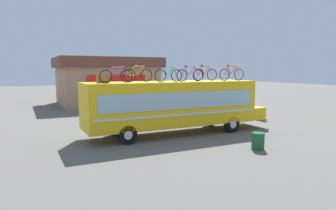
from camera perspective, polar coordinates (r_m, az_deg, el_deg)
name	(u,v)px	position (r m, az deg, el deg)	size (l,w,h in m)	color
ground_plane	(172,134)	(17.22, 0.80, -5.55)	(120.00, 120.00, 0.00)	#605E59
bus	(175,104)	(17.01, 1.31, 0.26)	(11.09, 2.62, 3.01)	yellow
luggage_bag_1	(102,79)	(15.26, -12.42, 4.94)	(0.56, 0.33, 0.43)	olive
rooftop_bicycle_1	(116,76)	(15.26, -9.87, 5.56)	(1.73, 0.44, 0.87)	black
rooftop_bicycle_2	(138,75)	(16.37, -5.76, 5.76)	(1.68, 0.44, 0.93)	black
rooftop_bicycle_3	(168,75)	(16.31, 0.09, 5.76)	(1.66, 0.44, 0.90)	black
rooftop_bicycle_4	(190,75)	(17.03, 4.21, 5.79)	(1.74, 0.44, 0.90)	black
rooftop_bicycle_5	(205,74)	(18.30, 7.13, 5.87)	(1.69, 0.44, 0.95)	black
rooftop_bicycle_6	(232,74)	(18.66, 12.08, 5.81)	(1.83, 0.44, 0.96)	black
roadside_building	(106,80)	(32.93, -11.76, 4.61)	(10.18, 8.67, 4.91)	tan
trash_bin	(258,141)	(14.44, 16.81, -6.63)	(0.58, 0.58, 0.79)	#1E592D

